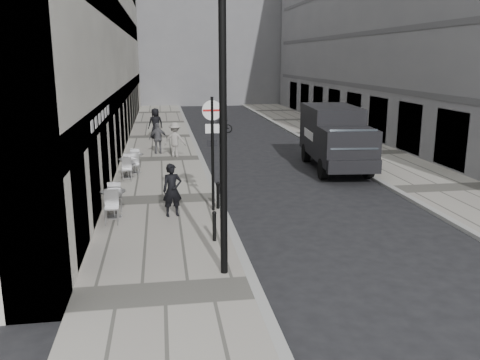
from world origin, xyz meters
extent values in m
cube|color=gray|center=(-2.00, 18.00, 0.06)|extent=(4.00, 60.00, 0.12)
cube|color=gray|center=(9.00, 18.00, 0.06)|extent=(4.00, 60.00, 0.12)
cube|color=slate|center=(1.50, 56.00, 11.00)|extent=(24.00, 16.00, 22.00)
imported|color=black|center=(-1.68, 8.26, 0.98)|extent=(0.70, 0.53, 1.71)
cylinder|color=black|center=(-0.33, 8.69, 2.00)|extent=(0.10, 0.10, 3.76)
cylinder|color=white|center=(-0.33, 8.69, 3.45)|extent=(0.64, 0.04, 0.64)
cube|color=#B21414|center=(-0.33, 8.67, 3.45)|extent=(0.59, 0.02, 0.06)
cube|color=white|center=(-0.33, 8.72, 2.86)|extent=(0.45, 0.03, 0.30)
cylinder|color=black|center=(-0.60, 3.58, 3.30)|extent=(0.17, 0.17, 6.36)
cylinder|color=black|center=(-0.60, 5.76, 0.52)|extent=(0.11, 0.11, 0.80)
cylinder|color=black|center=(-0.15, 8.85, 0.55)|extent=(0.11, 0.11, 0.85)
cylinder|color=black|center=(4.84, 12.89, 0.45)|extent=(0.39, 0.92, 0.90)
cylinder|color=black|center=(6.81, 12.72, 0.45)|extent=(0.39, 0.92, 0.90)
cylinder|color=black|center=(5.19, 16.70, 0.45)|extent=(0.39, 0.92, 0.90)
cylinder|color=black|center=(7.16, 16.52, 0.45)|extent=(0.39, 0.92, 0.90)
cube|color=black|center=(6.09, 15.72, 1.74)|extent=(2.60, 4.23, 2.25)
cube|color=black|center=(5.82, 12.69, 1.41)|extent=(2.42, 2.22, 1.57)
cube|color=#1E2328|center=(5.74, 11.85, 1.86)|extent=(2.00, 0.57, 0.83)
imported|color=black|center=(2.13, 27.60, 0.46)|extent=(1.84, 1.25, 0.91)
imported|color=#4E4E52|center=(2.13, 27.60, 1.01)|extent=(1.03, 0.93, 1.72)
imported|color=#5A595E|center=(-2.14, 19.44, 0.94)|extent=(1.00, 0.50, 1.64)
imported|color=gray|center=(-1.28, 18.37, 1.01)|extent=(1.30, 1.00, 1.78)
imported|color=black|center=(-2.30, 24.86, 1.07)|extent=(1.07, 0.86, 1.90)
cylinder|color=#ACACAE|center=(-3.42, 14.00, 0.14)|extent=(0.47, 0.47, 0.03)
cylinder|color=#ACACAE|center=(-3.42, 14.00, 0.52)|extent=(0.06, 0.06, 0.78)
cylinder|color=#ACACAE|center=(-3.42, 14.00, 0.91)|extent=(0.74, 0.74, 0.03)
cylinder|color=#A8A9AB|center=(-3.55, 8.38, 0.14)|extent=(0.50, 0.50, 0.03)
cylinder|color=#A8A9AB|center=(-3.55, 8.38, 0.55)|extent=(0.07, 0.07, 0.84)
cylinder|color=#A8A9AB|center=(-3.55, 8.38, 0.98)|extent=(0.80, 0.80, 0.03)
cylinder|color=#ADADAF|center=(-3.17, 14.86, 0.14)|extent=(0.49, 0.49, 0.03)
cylinder|color=#ADADAF|center=(-3.17, 14.86, 0.54)|extent=(0.07, 0.07, 0.82)
cylinder|color=#ADADAF|center=(-3.17, 14.86, 0.95)|extent=(0.77, 0.77, 0.03)
camera|label=1|loc=(-1.96, -7.55, 5.08)|focal=38.00mm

